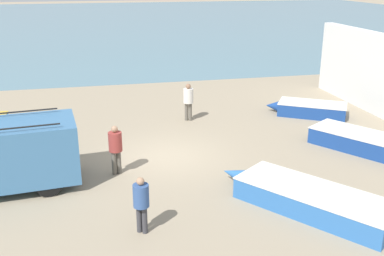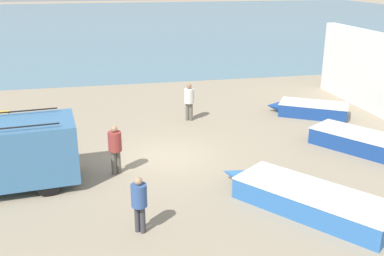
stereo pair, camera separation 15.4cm
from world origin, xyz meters
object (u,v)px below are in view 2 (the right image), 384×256
at_px(fishing_rowboat_0, 311,109).
at_px(fishing_rowboat_2, 373,145).
at_px(fisherman_2, 189,99).
at_px(fisherman_1, 139,200).
at_px(fisherman_3, 115,145).
at_px(fishing_rowboat_1, 307,199).

bearing_deg(fishing_rowboat_0, fishing_rowboat_2, 123.95).
relative_size(fishing_rowboat_2, fisherman_2, 2.83).
height_order(fisherman_1, fisherman_3, fisherman_3).
distance_m(fisherman_2, fisherman_3, 6.41).
height_order(fishing_rowboat_1, fishing_rowboat_2, same).
distance_m(fishing_rowboat_1, fisherman_1, 4.95).
xyz_separation_m(fishing_rowboat_1, fisherman_1, (-4.91, -0.21, 0.63)).
relative_size(fishing_rowboat_1, fisherman_1, 3.16).
relative_size(fishing_rowboat_1, fishing_rowboat_2, 1.02).
relative_size(fishing_rowboat_2, fisherman_3, 2.85).
xyz_separation_m(fishing_rowboat_1, fisherman_3, (-5.33, 3.69, 0.71)).
xyz_separation_m(fishing_rowboat_0, fishing_rowboat_1, (-4.28, -8.44, 0.02)).
bearing_deg(fishing_rowboat_1, fisherman_1, 55.37).
bearing_deg(fisherman_1, fishing_rowboat_2, -33.95).
xyz_separation_m(fishing_rowboat_2, fisherman_3, (-9.77, 0.21, 0.71)).
bearing_deg(fishing_rowboat_2, fisherman_1, -102.04).
bearing_deg(fisherman_3, fishing_rowboat_2, -108.89).
relative_size(fishing_rowboat_0, fisherman_2, 2.16).
bearing_deg(fishing_rowboat_2, fishing_rowboat_0, 148.30).
bearing_deg(fisherman_2, fishing_rowboat_1, -147.12).
bearing_deg(fisherman_2, fisherman_1, -177.15).
relative_size(fishing_rowboat_2, fisherman_1, 3.09).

